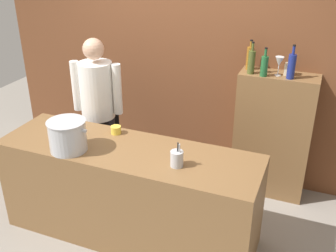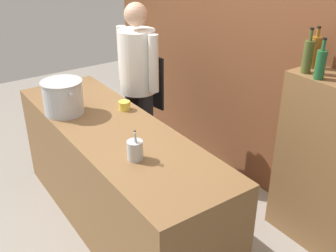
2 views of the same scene
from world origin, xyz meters
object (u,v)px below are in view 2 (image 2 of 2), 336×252
chef (138,78)px  wine_bottle_olive (308,56)px  wine_bottle_green (321,64)px  stockpot_large (63,97)px  butter_jar (124,106)px  utensil_crock (135,150)px  wine_bottle_amber (315,52)px

chef → wine_bottle_olive: (1.44, 0.50, 0.49)m
chef → wine_bottle_green: chef is taller
wine_bottle_green → wine_bottle_olive: bearing=166.1°
wine_bottle_olive → chef: bearing=-160.9°
stockpot_large → butter_jar: 0.49m
chef → utensil_crock: size_ratio=7.86×
chef → wine_bottle_olive: chef is taller
chef → utensil_crock: 1.34m
utensil_crock → wine_bottle_green: bearing=69.9°
stockpot_large → wine_bottle_amber: 1.92m
utensil_crock → stockpot_large: bearing=-173.9°
chef → wine_bottle_green: 1.70m
stockpot_large → wine_bottle_amber: (1.20, 1.44, 0.42)m
butter_jar → wine_bottle_olive: 1.45m
chef → wine_bottle_olive: bearing=-170.2°
stockpot_large → utensil_crock: bearing=6.1°
stockpot_large → wine_bottle_olive: wine_bottle_olive is taller
wine_bottle_amber → chef: bearing=-155.7°
chef → wine_bottle_amber: size_ratio=5.62×
stockpot_large → wine_bottle_amber: size_ratio=1.30×
stockpot_large → wine_bottle_green: (1.37, 1.28, 0.40)m
stockpot_large → butter_jar: bearing=62.4°
utensil_crock → wine_bottle_amber: wine_bottle_amber is taller
wine_bottle_green → wine_bottle_amber: size_ratio=0.93×
butter_jar → wine_bottle_olive: bearing=40.9°
butter_jar → wine_bottle_olive: wine_bottle_olive is taller
chef → butter_jar: (0.42, -0.39, -0.03)m
utensil_crock → butter_jar: bearing=155.9°
chef → wine_bottle_green: size_ratio=6.02×
utensil_crock → butter_jar: utensil_crock is taller
stockpot_large → utensil_crock: size_ratio=1.82×
wine_bottle_green → wine_bottle_amber: (-0.17, 0.17, 0.01)m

